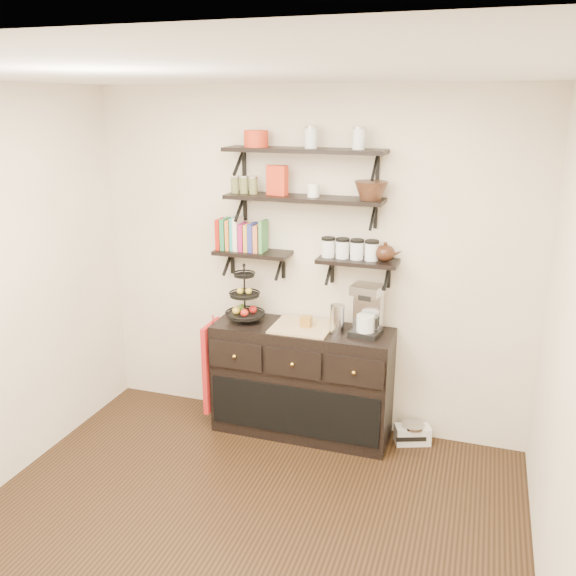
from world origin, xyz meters
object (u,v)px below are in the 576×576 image
(coffee_maker, at_px, (367,310))
(radio, at_px, (413,434))
(fruit_stand, at_px, (245,302))
(sideboard, at_px, (302,380))

(coffee_maker, distance_m, radio, 1.08)
(fruit_stand, xyz_separation_m, radio, (1.35, 0.09, -0.97))
(sideboard, bearing_deg, radio, 6.28)
(sideboard, distance_m, radio, 0.96)
(fruit_stand, relative_size, coffee_maker, 1.15)
(sideboard, bearing_deg, coffee_maker, 3.08)
(sideboard, xyz_separation_m, radio, (0.88, 0.10, -0.37))
(coffee_maker, bearing_deg, fruit_stand, -168.87)
(sideboard, height_order, radio, sideboard)
(sideboard, relative_size, fruit_stand, 3.11)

